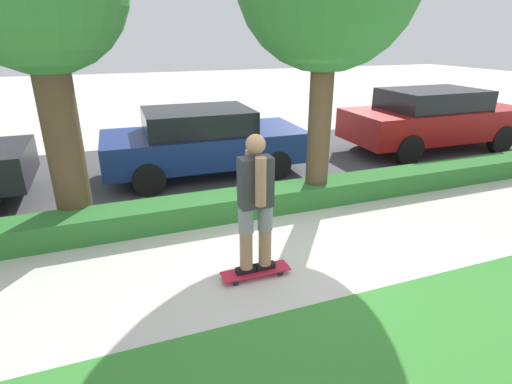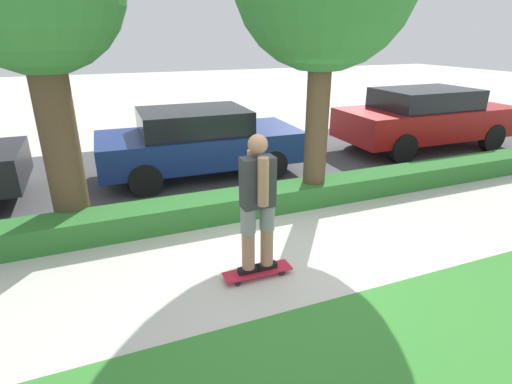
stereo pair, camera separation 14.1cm
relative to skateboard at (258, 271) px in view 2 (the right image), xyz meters
name	(u,v)px [view 2 (the right image)]	position (x,y,z in m)	size (l,w,h in m)	color
ground_plane	(287,259)	(0.53, 0.24, -0.07)	(60.00, 60.00, 0.00)	beige
street_asphalt	(205,169)	(0.53, 4.44, -0.07)	(18.67, 5.00, 0.01)	#474749
hedge_row	(245,203)	(0.53, 1.84, 0.12)	(18.67, 0.60, 0.39)	#2D702D
skateboard	(258,271)	(0.00, 0.00, 0.00)	(0.87, 0.24, 0.09)	red
skater_person	(258,202)	(0.00, 0.00, 0.94)	(0.50, 0.44, 1.73)	black
parked_car_middle	(199,141)	(0.35, 4.12, 0.67)	(4.20, 1.93, 1.41)	navy
parked_car_rear	(426,117)	(6.34, 3.98, 0.76)	(4.65, 1.94, 1.56)	maroon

